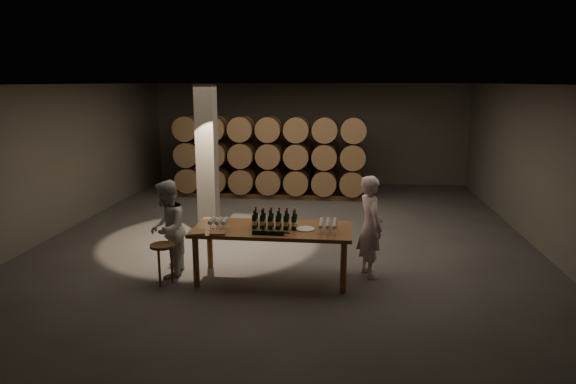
# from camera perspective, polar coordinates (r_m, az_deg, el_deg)

# --- Properties ---
(room) EXTENTS (12.00, 12.00, 12.00)m
(room) POSITION_cam_1_polar(r_m,az_deg,el_deg) (11.26, -8.96, 3.59)
(room) COLOR #494644
(room) RESTS_ON ground
(tasting_table) EXTENTS (2.60, 1.10, 0.90)m
(tasting_table) POSITION_cam_1_polar(r_m,az_deg,el_deg) (8.48, -1.77, -4.68)
(tasting_table) COLOR brown
(tasting_table) RESTS_ON ground
(barrel_stack_back) EXTENTS (4.70, 0.95, 1.57)m
(barrel_stack_back) POSITION_cam_1_polar(r_m,az_deg,el_deg) (16.12, -2.67, 3.52)
(barrel_stack_back) COLOR brown
(barrel_stack_back) RESTS_ON ground
(barrel_stack_front) EXTENTS (5.48, 0.95, 2.31)m
(barrel_stack_front) POSITION_cam_1_polar(r_m,az_deg,el_deg) (14.63, -2.03, 4.10)
(barrel_stack_front) COLOR brown
(barrel_stack_front) RESTS_ON ground
(bottle_cluster) EXTENTS (0.73, 0.23, 0.33)m
(bottle_cluster) POSITION_cam_1_polar(r_m,az_deg,el_deg) (8.41, -1.50, -3.25)
(bottle_cluster) COLOR black
(bottle_cluster) RESTS_ON tasting_table
(lying_bottles) EXTENTS (0.60, 0.08, 0.08)m
(lying_bottles) POSITION_cam_1_polar(r_m,az_deg,el_deg) (8.08, -2.13, -4.50)
(lying_bottles) COLOR black
(lying_bottles) RESTS_ON tasting_table
(glass_cluster_left) EXTENTS (0.30, 0.30, 0.17)m
(glass_cluster_left) POSITION_cam_1_polar(r_m,az_deg,el_deg) (8.46, -7.73, -3.23)
(glass_cluster_left) COLOR silver
(glass_cluster_left) RESTS_ON tasting_table
(glass_cluster_right) EXTENTS (0.30, 0.52, 0.16)m
(glass_cluster_right) POSITION_cam_1_polar(r_m,az_deg,el_deg) (8.32, 4.46, -3.50)
(glass_cluster_right) COLOR silver
(glass_cluster_right) RESTS_ON tasting_table
(plate) EXTENTS (0.31, 0.31, 0.02)m
(plate) POSITION_cam_1_polar(r_m,az_deg,el_deg) (8.36, 1.94, -4.13)
(plate) COLOR white
(plate) RESTS_ON tasting_table
(notebook_near) EXTENTS (0.26, 0.22, 0.03)m
(notebook_near) POSITION_cam_1_polar(r_m,az_deg,el_deg) (8.19, -7.80, -4.54)
(notebook_near) COLOR #936035
(notebook_near) RESTS_ON tasting_table
(notebook_corner) EXTENTS (0.31, 0.35, 0.03)m
(notebook_corner) POSITION_cam_1_polar(r_m,az_deg,el_deg) (8.30, -10.01, -4.41)
(notebook_corner) COLOR #936035
(notebook_corner) RESTS_ON tasting_table
(pen) EXTENTS (0.13, 0.04, 0.01)m
(pen) POSITION_cam_1_polar(r_m,az_deg,el_deg) (8.16, -7.39, -4.66)
(pen) COLOR black
(pen) RESTS_ON tasting_table
(stool) EXTENTS (0.40, 0.40, 0.67)m
(stool) POSITION_cam_1_polar(r_m,az_deg,el_deg) (8.63, -13.75, -6.44)
(stool) COLOR brown
(stool) RESTS_ON ground
(person_man) EXTENTS (0.61, 0.74, 1.74)m
(person_man) POSITION_cam_1_polar(r_m,az_deg,el_deg) (8.75, 9.13, -3.80)
(person_man) COLOR white
(person_man) RESTS_ON ground
(person_woman) EXTENTS (0.71, 0.87, 1.65)m
(person_woman) POSITION_cam_1_polar(r_m,az_deg,el_deg) (8.91, -13.28, -3.99)
(person_woman) COLOR silver
(person_woman) RESTS_ON ground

